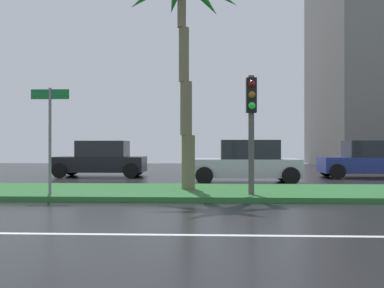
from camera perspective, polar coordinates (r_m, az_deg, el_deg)
ground_plane at (r=15.22m, az=-17.22°, el=-6.05°), size 90.00×42.00×0.10m
median_strip at (r=14.28m, az=-18.58°, el=-5.94°), size 85.50×4.00×0.15m
palm_tree_centre_left at (r=14.10m, az=-1.42°, el=18.54°), size 3.79×3.81×7.23m
traffic_signal_median_right at (r=12.06m, az=7.86°, el=4.15°), size 0.28×0.43×3.30m
street_name_sign at (r=12.94m, az=-18.27°, el=2.35°), size 1.10×0.08×3.00m
car_in_traffic_second at (r=21.11m, az=-11.95°, el=-2.01°), size 4.30×2.02×1.72m
car_in_traffic_third at (r=17.53m, az=7.24°, el=-2.40°), size 4.30×2.02×1.72m
car_in_traffic_fourth at (r=21.56m, az=22.36°, el=-1.97°), size 4.30×2.02×1.72m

